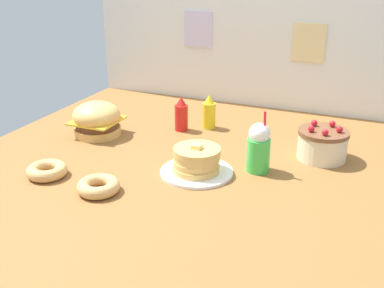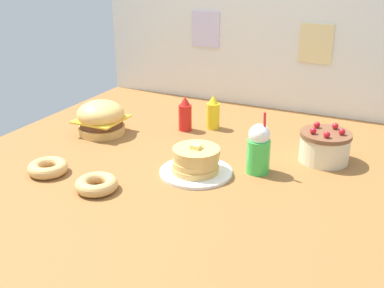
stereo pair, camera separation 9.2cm
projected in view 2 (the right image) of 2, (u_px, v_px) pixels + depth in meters
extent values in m
cube|color=brown|center=(180.00, 168.00, 2.30)|extent=(2.18, 2.19, 0.02)
cube|color=silver|center=(257.00, 41.00, 3.04)|extent=(2.18, 0.03, 0.86)
cube|color=silver|center=(206.00, 29.00, 3.15)|extent=(0.20, 0.01, 0.23)
cube|color=beige|center=(316.00, 44.00, 2.87)|extent=(0.20, 0.01, 0.24)
cylinder|color=#DBA859|center=(102.00, 130.00, 2.70)|extent=(0.26, 0.26, 0.05)
cylinder|color=#59331E|center=(101.00, 123.00, 2.69)|extent=(0.24, 0.24, 0.04)
cube|color=yellow|center=(101.00, 119.00, 2.68)|extent=(0.25, 0.25, 0.01)
ellipsoid|color=#E5B260|center=(101.00, 114.00, 2.67)|extent=(0.27, 0.27, 0.15)
cylinder|color=white|center=(196.00, 172.00, 2.22)|extent=(0.34, 0.34, 0.02)
cylinder|color=#E0AD5B|center=(195.00, 168.00, 2.21)|extent=(0.22, 0.22, 0.03)
cylinder|color=#E0AD5B|center=(195.00, 162.00, 2.20)|extent=(0.21, 0.21, 0.03)
cylinder|color=#E0AD5B|center=(196.00, 157.00, 2.19)|extent=(0.21, 0.21, 0.03)
cylinder|color=#E0AD5B|center=(196.00, 151.00, 2.18)|extent=(0.22, 0.22, 0.03)
cube|color=#F7E072|center=(196.00, 146.00, 2.17)|extent=(0.04, 0.04, 0.02)
cylinder|color=beige|center=(324.00, 149.00, 2.33)|extent=(0.24, 0.24, 0.13)
cylinder|color=brown|center=(326.00, 134.00, 2.31)|extent=(0.25, 0.25, 0.02)
sphere|color=red|center=(342.00, 132.00, 2.27)|extent=(0.03, 0.03, 0.03)
sphere|color=red|center=(335.00, 126.00, 2.34)|extent=(0.03, 0.03, 0.03)
sphere|color=red|center=(317.00, 125.00, 2.36)|extent=(0.03, 0.03, 0.03)
sphere|color=red|center=(313.00, 131.00, 2.28)|extent=(0.03, 0.03, 0.03)
sphere|color=red|center=(327.00, 135.00, 2.23)|extent=(0.03, 0.03, 0.03)
cylinder|color=red|center=(185.00, 118.00, 2.73)|extent=(0.08, 0.08, 0.15)
cone|color=red|center=(185.00, 101.00, 2.70)|extent=(0.06, 0.06, 0.05)
cylinder|color=yellow|center=(213.00, 116.00, 2.76)|extent=(0.08, 0.08, 0.15)
cone|color=yellow|center=(213.00, 99.00, 2.72)|extent=(0.06, 0.06, 0.05)
cylinder|color=green|center=(258.00, 156.00, 2.21)|extent=(0.11, 0.11, 0.16)
sphere|color=white|center=(259.00, 135.00, 2.17)|extent=(0.10, 0.10, 0.10)
cylinder|color=red|center=(264.00, 129.00, 2.15)|extent=(0.01, 0.03, 0.16)
torus|color=tan|center=(48.00, 168.00, 2.22)|extent=(0.19, 0.19, 0.06)
torus|color=#D89ED8|center=(48.00, 167.00, 2.21)|extent=(0.18, 0.18, 0.05)
torus|color=tan|center=(97.00, 184.00, 2.06)|extent=(0.19, 0.19, 0.06)
torus|color=#F2E5C6|center=(97.00, 184.00, 2.06)|extent=(0.18, 0.18, 0.05)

